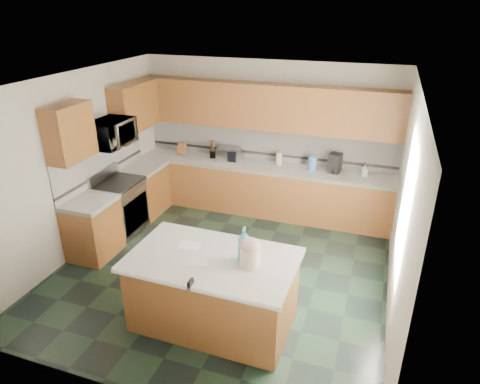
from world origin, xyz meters
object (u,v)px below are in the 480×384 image
at_px(soap_bottle_island, 244,245).
at_px(toaster_oven, 229,154).
at_px(knife_block, 182,149).
at_px(coffee_maker, 335,163).
at_px(island_top, 213,260).
at_px(treat_jar, 250,257).
at_px(island_base, 214,292).

xyz_separation_m(soap_bottle_island, toaster_oven, (-1.31, 3.06, -0.09)).
distance_m(knife_block, coffee_maker, 2.86).
distance_m(island_top, treat_jar, 0.47).
distance_m(island_top, coffee_maker, 3.28).
xyz_separation_m(treat_jar, soap_bottle_island, (-0.08, 0.06, 0.10)).
distance_m(treat_jar, coffee_maker, 3.19).
relative_size(island_base, coffee_maker, 5.49).
bearing_deg(toaster_oven, treat_jar, -69.45).
height_order(island_base, coffee_maker, coffee_maker).
bearing_deg(soap_bottle_island, island_top, 177.51).
relative_size(soap_bottle_island, toaster_oven, 1.04).
bearing_deg(soap_bottle_island, island_base, 177.51).
distance_m(treat_jar, soap_bottle_island, 0.14).
distance_m(island_base, knife_block, 3.69).
xyz_separation_m(island_top, knife_block, (-1.89, 3.10, 0.15)).
distance_m(treat_jar, knife_block, 3.90).
xyz_separation_m(island_base, island_top, (0.00, 0.00, 0.46)).
bearing_deg(toaster_oven, knife_block, 176.39).
bearing_deg(island_top, treat_jar, -0.63).
bearing_deg(island_top, knife_block, 122.33).
xyz_separation_m(island_top, soap_bottle_island, (0.36, 0.05, 0.24)).
xyz_separation_m(island_base, treat_jar, (0.45, -0.01, 0.60)).
height_order(soap_bottle_island, toaster_oven, soap_bottle_island).
bearing_deg(island_base, treat_jar, -0.63).
distance_m(island_top, soap_bottle_island, 0.44).
relative_size(treat_jar, coffee_maker, 0.68).
height_order(toaster_oven, coffee_maker, coffee_maker).
relative_size(island_top, coffee_maker, 5.80).
bearing_deg(treat_jar, island_base, 157.11).
distance_m(island_base, toaster_oven, 3.30).
bearing_deg(island_top, coffee_maker, 73.90).
bearing_deg(coffee_maker, island_base, -96.42).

